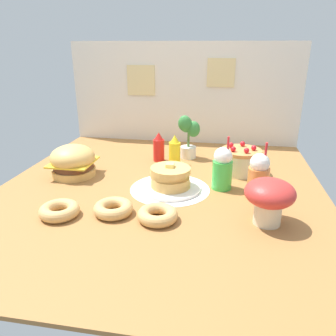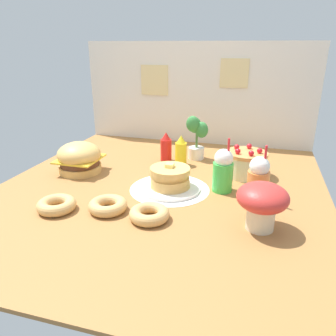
# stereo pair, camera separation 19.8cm
# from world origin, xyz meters

# --- Properties ---
(ground_plane) EXTENTS (1.99, 2.16, 0.02)m
(ground_plane) POSITION_xyz_m (0.00, 0.00, -0.01)
(ground_plane) COLOR #9E6B38
(back_wall) EXTENTS (1.99, 0.04, 0.86)m
(back_wall) POSITION_xyz_m (-0.00, 1.08, 0.43)
(back_wall) COLOR silver
(back_wall) RESTS_ON ground_plane
(doily_mat) EXTENTS (0.49, 0.49, 0.00)m
(doily_mat) POSITION_xyz_m (0.06, 0.01, 0.00)
(doily_mat) COLOR white
(doily_mat) RESTS_ON ground_plane
(burger) EXTENTS (0.29, 0.29, 0.21)m
(burger) POSITION_xyz_m (-0.62, 0.12, 0.10)
(burger) COLOR #DBA859
(burger) RESTS_ON ground_plane
(pancake_stack) EXTENTS (0.38, 0.38, 0.16)m
(pancake_stack) POSITION_xyz_m (0.06, 0.01, 0.07)
(pancake_stack) COLOR white
(pancake_stack) RESTS_ON doily_mat
(layer_cake) EXTENTS (0.28, 0.28, 0.20)m
(layer_cake) POSITION_xyz_m (0.49, 0.37, 0.09)
(layer_cake) COLOR beige
(layer_cake) RESTS_ON ground_plane
(ketchup_bottle) EXTENTS (0.08, 0.08, 0.22)m
(ketchup_bottle) POSITION_xyz_m (-0.11, 0.51, 0.10)
(ketchup_bottle) COLOR red
(ketchup_bottle) RESTS_ON ground_plane
(mustard_bottle) EXTENTS (0.08, 0.08, 0.22)m
(mustard_bottle) POSITION_xyz_m (0.02, 0.46, 0.10)
(mustard_bottle) COLOR yellow
(mustard_bottle) RESTS_ON ground_plane
(cream_soda_cup) EXTENTS (0.12, 0.12, 0.33)m
(cream_soda_cup) POSITION_xyz_m (0.37, 0.08, 0.13)
(cream_soda_cup) COLOR green
(cream_soda_cup) RESTS_ON ground_plane
(orange_float_cup) EXTENTS (0.12, 0.12, 0.33)m
(orange_float_cup) POSITION_xyz_m (0.58, -0.01, 0.13)
(orange_float_cup) COLOR orange
(orange_float_cup) RESTS_ON ground_plane
(donut_pink_glaze) EXTENTS (0.21, 0.21, 0.06)m
(donut_pink_glaze) POSITION_xyz_m (-0.44, -0.42, 0.03)
(donut_pink_glaze) COLOR tan
(donut_pink_glaze) RESTS_ON ground_plane
(donut_chocolate) EXTENTS (0.21, 0.21, 0.06)m
(donut_chocolate) POSITION_xyz_m (-0.18, -0.35, 0.03)
(donut_chocolate) COLOR tan
(donut_chocolate) RESTS_ON ground_plane
(donut_vanilla) EXTENTS (0.21, 0.21, 0.06)m
(donut_vanilla) POSITION_xyz_m (0.06, -0.38, 0.03)
(donut_vanilla) COLOR tan
(donut_vanilla) RESTS_ON ground_plane
(potted_plant) EXTENTS (0.17, 0.13, 0.34)m
(potted_plant) POSITION_xyz_m (0.10, 0.62, 0.18)
(potted_plant) COLOR white
(potted_plant) RESTS_ON ground_plane
(mushroom_stool) EXTENTS (0.24, 0.24, 0.23)m
(mushroom_stool) POSITION_xyz_m (0.60, -0.31, 0.14)
(mushroom_stool) COLOR beige
(mushroom_stool) RESTS_ON ground_plane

